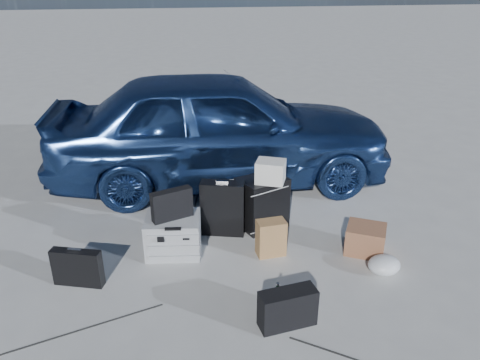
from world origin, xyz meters
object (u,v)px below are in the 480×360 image
Objects in this scene: car at (220,127)px; cardboard_box at (365,239)px; suitcase_right at (268,206)px; green_bottle at (277,299)px; duffel_bag at (252,203)px; briefcase at (77,268)px; suitcase_left at (223,208)px; pelican_case at (173,235)px.

car reaches higher than cardboard_box.
suitcase_right is 1.28m from green_bottle.
car is 6.41× the size of duffel_bag.
briefcase is 0.76× the size of suitcase_left.
green_bottle is (1.56, -0.62, -0.03)m from briefcase.
cardboard_box is at bearing -146.85° from car.
pelican_case is 1.79m from cardboard_box.
suitcase_left reaches higher than briefcase.
car is at bearing 71.03° from briefcase.
cardboard_box is 1.31× the size of green_bottle.
pelican_case is at bearing -149.91° from duffel_bag.
car reaches higher than duffel_bag.
pelican_case reaches higher than duffel_bag.
duffel_bag reaches higher than green_bottle.
briefcase is at bearing 145.25° from car.
car is 11.59× the size of cardboard_box.
briefcase is at bearing -177.79° from cardboard_box.
pelican_case is (-0.64, -1.57, -0.51)m from car.
suitcase_left is 0.45m from suitcase_right.
suitcase_left is at bearing 156.89° from cardboard_box.
duffel_bag is 1.81× the size of cardboard_box.
car is 7.54× the size of suitcase_right.
cardboard_box is at bearing -8.19° from suitcase_left.
duffel_bag is (0.35, 0.29, -0.12)m from suitcase_left.
suitcase_left is at bearing 175.60° from car.
pelican_case is at bearing 42.83° from briefcase.
suitcase_right is (1.75, 0.64, 0.10)m from briefcase.
suitcase_right is 1.54× the size of cardboard_box.
car is 15.20× the size of green_bottle.
pelican_case is at bearing 159.63° from car.
car is at bearing 121.45° from cardboard_box.
suitcase_left is at bearing 156.40° from suitcase_right.
duffel_bag is at bearing -166.36° from car.
green_bottle is at bearing -45.95° from pelican_case.
suitcase_left is 1.29m from green_bottle.
cardboard_box is at bearing 35.23° from green_bottle.
cardboard_box is at bearing 19.69° from briefcase.
suitcase_left is (1.30, 0.64, 0.11)m from briefcase.
pelican_case is 1.25m from green_bottle.
briefcase is 1.59× the size of green_bottle.
suitcase_left reaches higher than cardboard_box.
suitcase_left is 2.09× the size of green_bottle.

